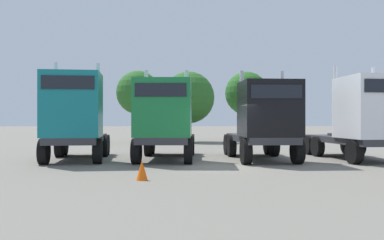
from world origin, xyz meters
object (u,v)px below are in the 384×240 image
Objects in this scene: semi_truck_black at (265,120)px; traffic_cone_near at (142,170)px; semi_truck_teal at (75,117)px; semi_truck_white at (365,117)px; semi_truck_green at (165,119)px.

traffic_cone_near is (-5.11, -5.36, -1.54)m from semi_truck_black.
semi_truck_black is 9.93× the size of traffic_cone_near.
semi_truck_teal is at bearing -93.37° from semi_truck_black.
semi_truck_teal is 0.97× the size of semi_truck_white.
semi_truck_green is 9.04m from semi_truck_white.
semi_truck_green reaches higher than traffic_cone_near.
traffic_cone_near is at bearing -1.95° from semi_truck_green.
semi_truck_white is (9.02, -0.50, 0.08)m from semi_truck_green.
semi_truck_green is (4.02, 0.06, -0.11)m from semi_truck_teal.
semi_truck_green is 6.01m from traffic_cone_near.
semi_truck_teal reaches higher than semi_truck_white.
semi_truck_black is 0.99× the size of semi_truck_white.
semi_truck_teal is 4.02m from semi_truck_green.
traffic_cone_near is at bearing 26.28° from semi_truck_teal.
semi_truck_white reaches higher than semi_truck_green.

